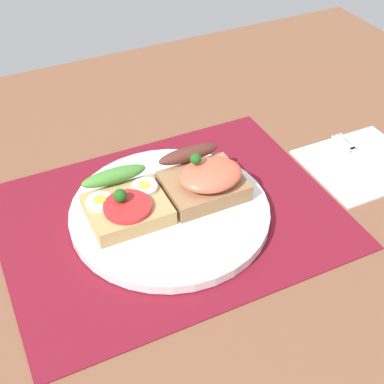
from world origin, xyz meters
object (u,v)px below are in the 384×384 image
(sandwich_salmon, at_px, (204,178))
(fork, at_px, (363,158))
(plate, at_px, (170,212))
(sandwich_egg_tomato, at_px, (125,203))
(napkin, at_px, (362,163))

(sandwich_salmon, distance_m, fork, 0.24)
(plate, distance_m, sandwich_egg_tomato, 0.06)
(napkin, xyz_separation_m, fork, (0.00, 0.00, 0.00))
(sandwich_egg_tomato, height_order, sandwich_salmon, sandwich_salmon)
(napkin, bearing_deg, sandwich_egg_tomato, 174.33)
(plate, relative_size, sandwich_egg_tomato, 2.61)
(sandwich_egg_tomato, height_order, fork, sandwich_egg_tomato)
(napkin, height_order, fork, fork)
(plate, xyz_separation_m, sandwich_salmon, (0.05, 0.01, 0.03))
(sandwich_salmon, bearing_deg, fork, -5.90)
(sandwich_salmon, bearing_deg, napkin, -6.89)
(plate, relative_size, fork, 1.83)
(sandwich_egg_tomato, bearing_deg, napkin, -5.67)
(plate, distance_m, napkin, 0.28)
(fork, bearing_deg, napkin, -143.61)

